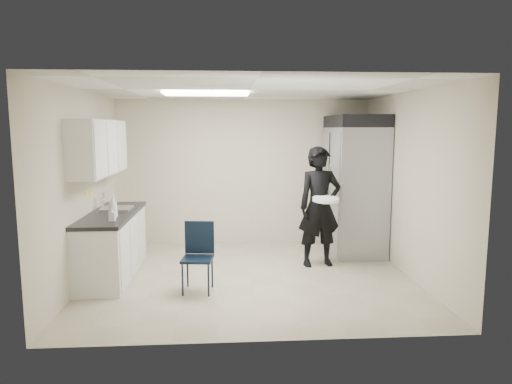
{
  "coord_description": "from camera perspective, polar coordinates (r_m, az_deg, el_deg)",
  "views": [
    {
      "loc": [
        -0.34,
        -6.24,
        2.08
      ],
      "look_at": [
        0.1,
        0.2,
        1.18
      ],
      "focal_mm": 32.0,
      "sensor_mm": 36.0,
      "label": 1
    }
  ],
  "objects": [
    {
      "name": "folding_chair",
      "position": [
        5.93,
        -7.33,
        -8.31
      ],
      "size": [
        0.43,
        0.43,
        0.86
      ],
      "primitive_type": "cube",
      "rotation": [
        0.0,
        0.0,
        -0.11
      ],
      "color": "black",
      "rests_on": "floor"
    },
    {
      "name": "man_tuxedo",
      "position": [
        6.97,
        7.95,
        -1.84
      ],
      "size": [
        0.73,
        0.54,
        1.82
      ],
      "primitive_type": "imported",
      "rotation": [
        0.0,
        0.0,
        0.16
      ],
      "color": "black",
      "rests_on": "floor"
    },
    {
      "name": "notice_sticker_right",
      "position": [
        6.87,
        -19.93,
        -0.1
      ],
      "size": [
        0.0,
        0.12,
        0.07
      ],
      "primitive_type": "cube",
      "color": "yellow",
      "rests_on": "left_wall"
    },
    {
      "name": "commercial_fridge",
      "position": [
        7.88,
        12.14,
        0.23
      ],
      "size": [
        0.8,
        1.35,
        2.1
      ],
      "primitive_type": "cube",
      "color": "gray",
      "rests_on": "floor"
    },
    {
      "name": "towel_dispenser",
      "position": [
        7.81,
        -17.23,
        4.18
      ],
      "size": [
        0.22,
        0.3,
        0.35
      ],
      "primitive_type": "cube",
      "color": "black",
      "rests_on": "left_wall"
    },
    {
      "name": "floor",
      "position": [
        6.58,
        -0.72,
        -10.51
      ],
      "size": [
        4.5,
        4.5,
        0.0
      ],
      "primitive_type": "plane",
      "color": "tan",
      "rests_on": "ground"
    },
    {
      "name": "notice_sticker_left",
      "position": [
        6.67,
        -20.41,
        0.0
      ],
      "size": [
        0.0,
        0.12,
        0.07
      ],
      "primitive_type": "cube",
      "color": "yellow",
      "rests_on": "left_wall"
    },
    {
      "name": "left_wall",
      "position": [
        6.57,
        -20.74,
        0.57
      ],
      "size": [
        0.0,
        4.0,
        4.0
      ],
      "primitive_type": "plane",
      "rotation": [
        1.57,
        0.0,
        1.57
      ],
      "color": "beige",
      "rests_on": "floor"
    },
    {
      "name": "back_wall",
      "position": [
        8.28,
        -1.49,
        2.51
      ],
      "size": [
        4.5,
        0.0,
        4.5
      ],
      "primitive_type": "plane",
      "rotation": [
        1.57,
        0.0,
        0.0
      ],
      "color": "beige",
      "rests_on": "floor"
    },
    {
      "name": "countertop",
      "position": [
        6.74,
        -17.64,
        -2.68
      ],
      "size": [
        0.64,
        1.95,
        0.05
      ],
      "primitive_type": "cube",
      "color": "black",
      "rests_on": "lower_counter"
    },
    {
      "name": "faucet",
      "position": [
        7.0,
        -18.63,
        -1.21
      ],
      "size": [
        0.02,
        0.02,
        0.24
      ],
      "primitive_type": "cylinder",
      "color": "silver",
      "rests_on": "countertop"
    },
    {
      "name": "bucket_lid",
      "position": [
        6.72,
        8.72,
        -0.92
      ],
      "size": [
        0.44,
        0.44,
        0.05
      ],
      "primitive_type": "cylinder",
      "rotation": [
        0.0,
        0.0,
        0.16
      ],
      "color": "silver",
      "rests_on": "man_tuxedo"
    },
    {
      "name": "ceiling",
      "position": [
        6.27,
        -0.77,
        12.67
      ],
      "size": [
        4.5,
        4.5,
        0.0
      ],
      "primitive_type": "plane",
      "rotation": [
        3.14,
        0.0,
        0.0
      ],
      "color": "white",
      "rests_on": "back_wall"
    },
    {
      "name": "soap_bottle_b",
      "position": [
        6.12,
        -17.55,
        -2.68
      ],
      "size": [
        0.08,
        0.08,
        0.17
      ],
      "primitive_type": "imported",
      "rotation": [
        0.0,
        0.0,
        0.0
      ],
      "color": "#B2B3BE",
      "rests_on": "countertop"
    },
    {
      "name": "sink",
      "position": [
        6.98,
        -16.99,
        -2.42
      ],
      "size": [
        0.42,
        0.4,
        0.14
      ],
      "primitive_type": "cube",
      "color": "gray",
      "rests_on": "countertop"
    },
    {
      "name": "fridge_compressor",
      "position": [
        7.82,
        12.39,
        8.61
      ],
      "size": [
        0.8,
        1.35,
        0.2
      ],
      "primitive_type": "cube",
      "color": "black",
      "rests_on": "commercial_fridge"
    },
    {
      "name": "upper_cabinets",
      "position": [
        6.67,
        -19.03,
        5.29
      ],
      "size": [
        0.35,
        1.8,
        0.75
      ],
      "primitive_type": "cube",
      "color": "silver",
      "rests_on": "left_wall"
    },
    {
      "name": "right_wall",
      "position": [
        6.8,
        18.56,
        0.9
      ],
      "size": [
        0.0,
        4.0,
        4.0
      ],
      "primitive_type": "plane",
      "rotation": [
        1.57,
        0.0,
        -1.57
      ],
      "color": "beige",
      "rests_on": "floor"
    },
    {
      "name": "soap_bottle_a",
      "position": [
        6.29,
        -17.45,
        -1.78
      ],
      "size": [
        0.14,
        0.14,
        0.3
      ],
      "primitive_type": "imported",
      "rotation": [
        0.0,
        0.0,
        0.21
      ],
      "color": "silver",
      "rests_on": "countertop"
    },
    {
      "name": "lower_counter",
      "position": [
        6.84,
        -17.48,
        -6.43
      ],
      "size": [
        0.6,
        1.9,
        0.86
      ],
      "primitive_type": "cube",
      "color": "silver",
      "rests_on": "floor"
    },
    {
      "name": "ceiling_panel",
      "position": [
        6.66,
        -6.23,
        12.08
      ],
      "size": [
        1.2,
        0.6,
        0.02
      ],
      "primitive_type": "cube",
      "color": "white",
      "rests_on": "ceiling"
    }
  ]
}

